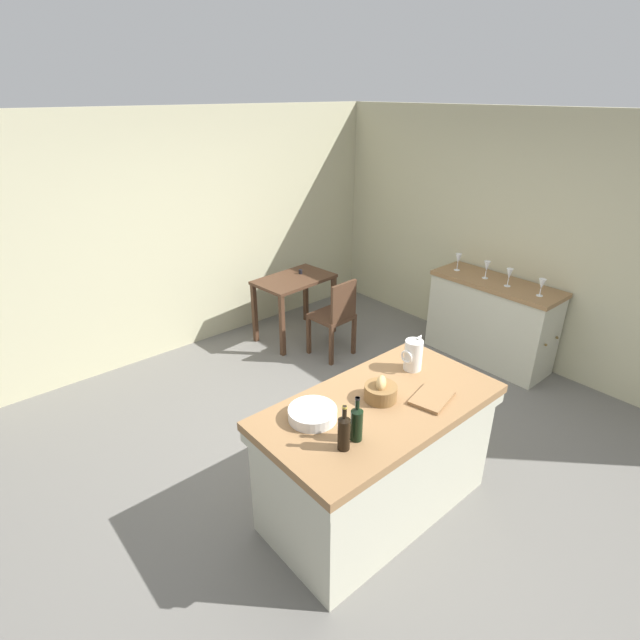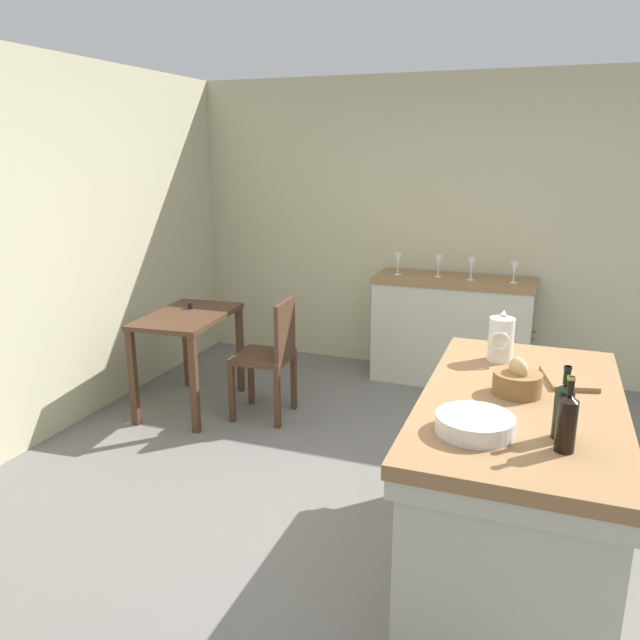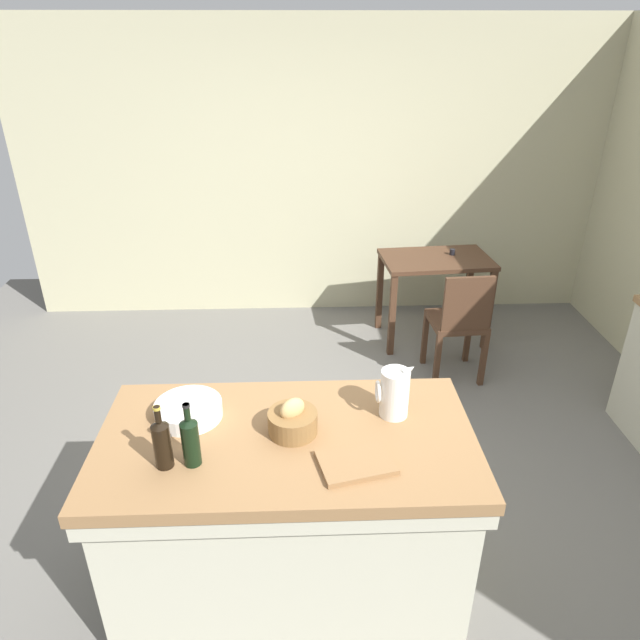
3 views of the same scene
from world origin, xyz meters
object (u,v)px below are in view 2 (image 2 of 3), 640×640
bread_basket (517,381)px  wine_glass_far_left (515,268)px  wooden_chair (270,354)px  wash_bowl (475,424)px  wine_glass_middle (439,262)px  wine_glass_left (472,265)px  writing_desk (188,330)px  island_table (515,481)px  cutting_board (568,379)px  wine_bottle_amber (567,421)px  side_cabinet (452,330)px  wine_bottle_dark (563,409)px  pitcher (501,339)px  wine_glass_right (398,260)px

bread_basket → wine_glass_far_left: bearing=3.9°
wooden_chair → wine_glass_far_left: bearing=-53.7°
wash_bowl → wine_glass_middle: bearing=12.6°
wooden_chair → wine_glass_left: size_ratio=4.85×
writing_desk → wine_glass_middle: size_ratio=4.98×
island_table → wash_bowl: size_ratio=5.41×
cutting_board → wine_bottle_amber: bearing=178.0°
wash_bowl → wine_glass_middle: wine_glass_middle is taller
side_cabinet → wash_bowl: size_ratio=4.48×
wine_bottle_dark → wine_glass_far_left: bearing=7.1°
wash_bowl → wine_glass_far_left: (2.91, 0.04, 0.10)m
writing_desk → wine_glass_left: bearing=-57.5°
island_table → cutting_board: (0.28, -0.19, 0.43)m
bread_basket → wine_bottle_amber: bearing=-159.1°
pitcher → wine_bottle_amber: wine_bottle_amber is taller
wine_bottle_amber → wine_glass_right: 3.25m
pitcher → wooden_chair: bearing=65.0°
writing_desk → side_cabinet: bearing=-54.6°
wooden_chair → cutting_board: bearing=-116.0°
wine_glass_middle → wine_glass_right: same height
writing_desk → wash_bowl: size_ratio=3.11×
wine_bottle_amber → wine_glass_left: bearing=13.4°
wine_glass_far_left → wine_glass_left: 0.34m
wooden_chair → wash_bowl: bearing=-135.7°
bread_basket → wine_glass_right: (2.45, 1.13, 0.09)m
wine_bottle_amber → wine_glass_middle: (2.98, 0.98, 0.03)m
wash_bowl → wine_bottle_dark: 0.33m
wine_glass_far_left → wine_glass_right: wine_glass_right is taller
writing_desk → wine_glass_middle: (1.28, -1.68, 0.42)m
writing_desk → wine_glass_right: wine_glass_right is taller
side_cabinet → wash_bowl: bearing=-170.0°
wine_bottle_amber → wine_glass_left: size_ratio=1.53×
side_cabinet → writing_desk: size_ratio=1.44×
wash_bowl → wine_bottle_dark: bearing=-77.9°
bread_basket → wine_bottle_amber: 0.55m
wash_bowl → cutting_board: size_ratio=1.02×
wine_glass_left → wine_glass_far_left: bearing=-89.5°
island_table → wash_bowl: (-0.44, 0.16, 0.45)m
wine_bottle_dark → wine_glass_left: (2.84, 0.69, 0.03)m
cutting_board → wine_glass_right: size_ratio=1.56×
cutting_board → wine_glass_middle: 2.44m
wine_glass_left → wine_glass_middle: size_ratio=0.99×
island_table → bread_basket: 0.48m
wooden_chair → cutting_board: size_ratio=3.08×
side_cabinet → bread_basket: bread_basket is taller
wash_bowl → wine_bottle_amber: size_ratio=1.05×
wash_bowl → bread_basket: (0.47, -0.13, 0.02)m
wine_bottle_amber → wine_glass_far_left: wine_bottle_amber is taller
writing_desk → wine_glass_middle: bearing=-52.7°
cutting_board → wine_bottle_dark: (-0.66, 0.04, 0.10)m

